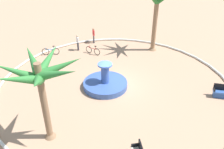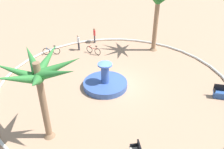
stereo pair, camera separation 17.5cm
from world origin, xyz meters
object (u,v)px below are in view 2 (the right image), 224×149
at_px(palm_tree_near_fountain, 39,77).
at_px(bench_east, 224,94).
at_px(fountain, 105,83).
at_px(bicycle_red_frame, 94,50).
at_px(palm_tree_by_curb, 158,2).
at_px(person_cyclist_photo, 94,35).
at_px(person_cyclist_helmet, 78,42).
at_px(bicycle_by_lamppost, 51,51).

relative_size(palm_tree_near_fountain, bench_east, 3.19).
relative_size(fountain, bench_east, 2.09).
distance_m(palm_tree_near_fountain, bicycle_red_frame, 11.98).
xyz_separation_m(fountain, bench_east, (-8.87, 0.80, 0.04)).
height_order(palm_tree_by_curb, person_cyclist_photo, palm_tree_by_curb).
bearing_deg(bench_east, person_cyclist_helmet, -31.14).
distance_m(bicycle_by_lamppost, person_cyclist_photo, 5.09).
xyz_separation_m(palm_tree_near_fountain, person_cyclist_helmet, (0.59, -12.12, -3.26)).
bearing_deg(bicycle_by_lamppost, person_cyclist_photo, -140.20).
relative_size(palm_tree_by_curb, bicycle_red_frame, 4.09).
xyz_separation_m(palm_tree_by_curb, bicycle_by_lamppost, (10.18, 1.82, -4.57)).
relative_size(fountain, person_cyclist_helmet, 2.10).
height_order(bench_east, bicycle_red_frame, bench_east).
bearing_deg(bench_east, palm_tree_by_curb, -60.00).
xyz_separation_m(bench_east, person_cyclist_photo, (10.89, -9.38, 0.60)).
distance_m(fountain, palm_tree_near_fountain, 7.30).
xyz_separation_m(palm_tree_by_curb, person_cyclist_helmet, (7.68, 0.54, -4.03)).
distance_m(bench_east, bicycle_red_frame, 12.51).
height_order(bench_east, person_cyclist_photo, person_cyclist_photo).
bearing_deg(person_cyclist_photo, palm_tree_by_curb, 167.29).
relative_size(palm_tree_by_curb, person_cyclist_helmet, 3.83).
distance_m(bench_east, person_cyclist_helmet, 14.35).
relative_size(palm_tree_near_fountain, person_cyclist_photo, 3.14).
xyz_separation_m(fountain, person_cyclist_photo, (2.02, -8.57, 0.64)).
distance_m(palm_tree_near_fountain, bicycle_by_lamppost, 11.90).
height_order(bicycle_by_lamppost, person_cyclist_helmet, person_cyclist_helmet).
bearing_deg(person_cyclist_photo, bench_east, 139.28).
relative_size(palm_tree_by_curb, bicycle_by_lamppost, 3.71).
relative_size(fountain, bicycle_by_lamppost, 2.03).
bearing_deg(fountain, person_cyclist_helmet, -62.81).
bearing_deg(palm_tree_by_curb, person_cyclist_photo, -12.71).
relative_size(fountain, palm_tree_near_fountain, 0.66).
bearing_deg(person_cyclist_helmet, bicycle_red_frame, 153.78).
height_order(bicycle_by_lamppost, person_cyclist_photo, person_cyclist_photo).
bearing_deg(person_cyclist_helmet, bench_east, 148.86).
height_order(bench_east, person_cyclist_helmet, person_cyclist_helmet).
xyz_separation_m(bicycle_by_lamppost, person_cyclist_photo, (-3.88, -3.24, 0.56)).
distance_m(palm_tree_near_fountain, person_cyclist_photo, 14.47).
bearing_deg(palm_tree_near_fountain, person_cyclist_helmet, -87.20).
bearing_deg(palm_tree_by_curb, bicycle_red_frame, 12.64).
bearing_deg(person_cyclist_photo, bicycle_by_lamppost, 39.80).
relative_size(bicycle_red_frame, person_cyclist_photo, 0.92).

